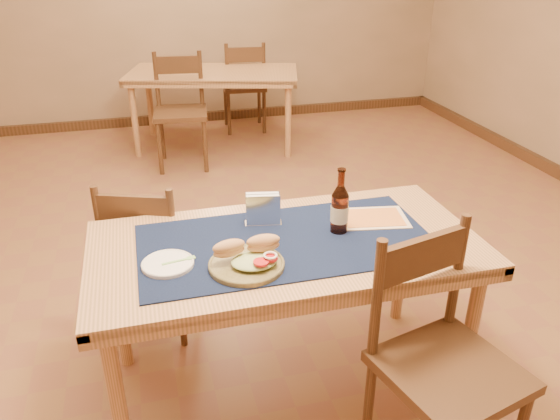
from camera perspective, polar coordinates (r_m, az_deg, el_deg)
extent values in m
cube|color=brown|center=(3.31, -3.13, -8.20)|extent=(6.00, 7.00, 0.02)
cylinder|color=tan|center=(2.18, -16.57, -18.85)|extent=(0.06, 0.06, 0.71)
cylinder|color=tan|center=(2.50, 19.19, -12.50)|extent=(0.06, 0.06, 0.71)
cylinder|color=tan|center=(2.68, -16.54, -9.28)|extent=(0.06, 0.06, 0.71)
cylinder|color=tan|center=(2.95, 12.59, -5.24)|extent=(0.06, 0.06, 0.71)
cube|color=tan|center=(2.26, 0.65, -3.81)|extent=(1.60, 0.80, 0.04)
cube|color=#0F1A39|center=(2.25, 0.65, -3.31)|extent=(1.20, 0.60, 0.01)
cube|color=#4A2E1A|center=(6.44, -9.68, 9.49)|extent=(6.00, 0.06, 0.10)
cylinder|color=tan|center=(5.36, -14.94, 9.01)|extent=(0.06, 0.06, 0.71)
cylinder|color=tan|center=(5.18, 0.85, 9.29)|extent=(0.06, 0.06, 0.71)
cylinder|color=tan|center=(5.96, -13.44, 10.86)|extent=(0.06, 0.06, 0.71)
cylinder|color=tan|center=(5.79, 0.81, 11.13)|extent=(0.06, 0.06, 0.71)
cube|color=tan|center=(5.44, -7.00, 14.01)|extent=(1.76, 1.19, 0.04)
cylinder|color=#4A2E1A|center=(3.08, -8.61, -6.43)|extent=(0.03, 0.03, 0.43)
cylinder|color=#4A2E1A|center=(3.18, -14.73, -5.95)|extent=(0.03, 0.03, 0.43)
cylinder|color=#4A2E1A|center=(2.80, -10.28, -10.22)|extent=(0.03, 0.03, 0.43)
cylinder|color=#4A2E1A|center=(2.91, -16.97, -9.53)|extent=(0.03, 0.03, 0.43)
cube|color=#4A2E1A|center=(2.87, -13.08, -4.36)|extent=(0.52, 0.52, 0.04)
cube|color=#4A2E1A|center=(2.56, -15.06, 0.09)|extent=(0.34, 0.15, 0.14)
cylinder|color=#4A2E1A|center=(2.56, -11.11, -2.41)|extent=(0.03, 0.03, 0.44)
cylinder|color=#4A2E1A|center=(2.68, -18.26, -1.97)|extent=(0.03, 0.03, 0.44)
cylinder|color=#4A2E1A|center=(2.28, 9.24, -19.54)|extent=(0.04, 0.04, 0.48)
cylinder|color=#4A2E1A|center=(2.48, 16.60, -15.88)|extent=(0.04, 0.04, 0.48)
cube|color=#4A2E1A|center=(2.12, 17.33, -15.85)|extent=(0.55, 0.55, 0.04)
cube|color=#4A2E1A|center=(2.01, 14.68, -4.67)|extent=(0.38, 0.13, 0.15)
cylinder|color=#4A2E1A|center=(1.97, 10.07, -9.37)|extent=(0.04, 0.04, 0.49)
cylinder|color=#4A2E1A|center=(2.20, 18.01, -6.20)|extent=(0.04, 0.04, 0.49)
cylinder|color=#4A2E1A|center=(4.90, -12.46, 6.35)|extent=(0.04, 0.04, 0.49)
cylinder|color=#4A2E1A|center=(4.89, -7.83, 6.67)|extent=(0.04, 0.04, 0.49)
cylinder|color=#4A2E1A|center=(5.28, -12.24, 7.79)|extent=(0.04, 0.04, 0.49)
cylinder|color=#4A2E1A|center=(5.26, -7.93, 8.09)|extent=(0.04, 0.04, 0.49)
cube|color=#4A2E1A|center=(5.01, -10.34, 9.92)|extent=(0.51, 0.51, 0.04)
cube|color=#4A2E1A|center=(5.12, -10.65, 14.68)|extent=(0.40, 0.08, 0.15)
cylinder|color=#4A2E1A|center=(5.16, -12.77, 13.08)|extent=(0.04, 0.04, 0.50)
cylinder|color=#4A2E1A|center=(5.14, -8.28, 13.40)|extent=(0.04, 0.04, 0.50)
cylinder|color=#4A2E1A|center=(6.27, -2.20, 11.16)|extent=(0.04, 0.04, 0.47)
cylinder|color=#4A2E1A|center=(6.23, -5.69, 10.95)|extent=(0.04, 0.04, 0.47)
cylinder|color=#4A2E1A|center=(5.91, -1.67, 10.23)|extent=(0.04, 0.04, 0.47)
cylinder|color=#4A2E1A|center=(5.87, -5.36, 10.01)|extent=(0.04, 0.04, 0.47)
cube|color=#4A2E1A|center=(6.01, -3.80, 12.77)|extent=(0.47, 0.47, 0.04)
cube|color=#4A2E1A|center=(5.74, -3.66, 15.88)|extent=(0.38, 0.06, 0.15)
cylinder|color=#4A2E1A|center=(5.79, -1.71, 14.74)|extent=(0.04, 0.04, 0.48)
cylinder|color=#4A2E1A|center=(5.74, -5.56, 14.55)|extent=(0.04, 0.04, 0.48)
cylinder|color=olive|center=(2.08, -3.52, -5.74)|extent=(0.29, 0.29, 0.02)
torus|color=olive|center=(2.07, -3.53, -5.59)|extent=(0.29, 0.29, 0.01)
ellipsoid|color=#B0C184|center=(2.05, -2.72, -5.36)|extent=(0.18, 0.14, 0.03)
ellipsoid|color=tan|center=(2.06, -5.36, -4.04)|extent=(0.13, 0.08, 0.07)
ellipsoid|color=tan|center=(2.08, -1.75, -3.52)|extent=(0.13, 0.06, 0.07)
cylinder|color=red|center=(2.01, -2.00, -5.47)|extent=(0.06, 0.06, 0.01)
cylinder|color=red|center=(2.03, -0.98, -5.05)|extent=(0.05, 0.05, 0.01)
torus|color=white|center=(2.03, -1.02, -4.76)|extent=(0.05, 0.05, 0.01)
cylinder|color=white|center=(2.12, -11.64, -5.53)|extent=(0.20, 0.20, 0.01)
torus|color=white|center=(2.12, -11.66, -5.40)|extent=(0.20, 0.20, 0.01)
cube|color=#8ED072|center=(2.12, -10.94, -5.31)|extent=(0.10, 0.03, 0.00)
cube|color=#8ED072|center=(2.13, -9.25, -4.95)|extent=(0.03, 0.03, 0.00)
cylinder|color=#4F1E0E|center=(2.30, 6.23, -0.36)|extent=(0.07, 0.07, 0.16)
cone|color=#4F1E0E|center=(2.26, 6.35, 2.01)|extent=(0.07, 0.07, 0.04)
cylinder|color=#4F1E0E|center=(2.23, 6.42, 3.30)|extent=(0.03, 0.03, 0.07)
cylinder|color=#4F1E0E|center=(2.22, 6.47, 4.19)|extent=(0.04, 0.04, 0.01)
cylinder|color=beige|center=(2.30, 6.23, -0.36)|extent=(0.08, 0.08, 0.07)
cube|color=white|center=(2.38, -1.76, -1.35)|extent=(0.17, 0.08, 0.00)
cube|color=white|center=(2.33, -1.76, -0.10)|extent=(0.15, 0.03, 0.14)
cube|color=white|center=(2.38, -1.81, 0.43)|extent=(0.15, 0.03, 0.14)
cube|color=white|center=(2.36, -1.78, 0.04)|extent=(0.15, 0.06, 0.12)
cube|color=#469DE2|center=(2.33, -1.76, 0.10)|extent=(0.10, 0.02, 0.05)
cube|color=beige|center=(2.46, 9.69, -0.83)|extent=(0.33, 0.27, 0.00)
cube|color=orange|center=(2.46, 9.69, -0.77)|extent=(0.28, 0.22, 0.00)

